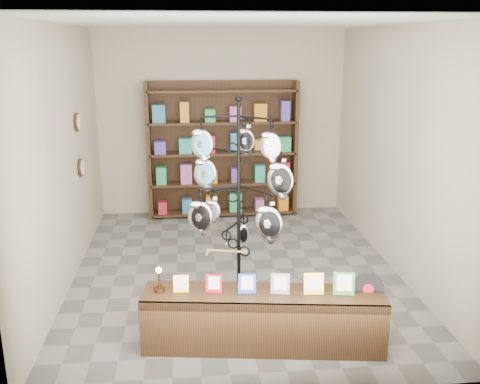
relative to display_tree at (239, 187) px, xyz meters
The scene contains 6 objects.
ground 1.54m from the display_tree, 87.17° to the left, with size 5.00×5.00×0.00m, color slate.
room_envelope 0.96m from the display_tree, 87.17° to the left, with size 5.00×5.00×5.00m.
display_tree is the anchor object (origin of this frame).
front_shelf 1.42m from the display_tree, 81.76° to the right, with size 2.29×0.76×0.80m.
back_shelving 3.11m from the display_tree, 89.27° to the left, with size 2.42×0.36×2.20m.
wall_clocks 2.51m from the display_tree, 140.39° to the left, with size 0.03×0.24×0.84m.
Camera 1 is at (-0.57, -6.22, 2.81)m, focal length 40.00 mm.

